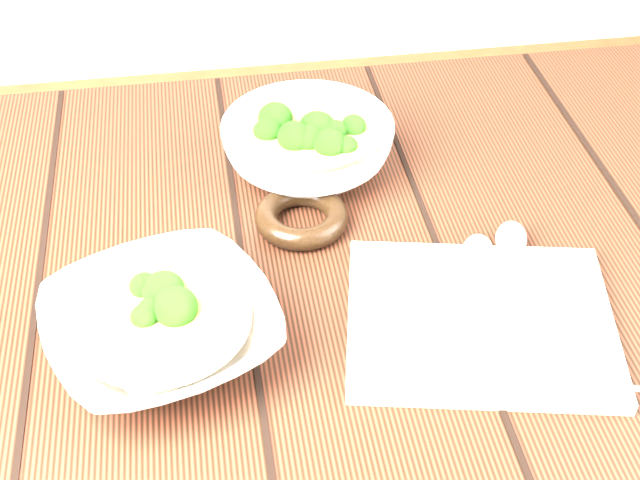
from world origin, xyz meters
TOP-DOWN VIEW (x-y plane):
  - table at (0.00, 0.00)m, footprint 1.20×0.80m
  - soup_bowl_front at (-0.10, -0.07)m, footprint 0.25×0.25m
  - soup_bowl_back at (0.07, 0.18)m, footprint 0.21×0.21m
  - trivet at (0.05, 0.08)m, footprint 0.12×0.12m
  - napkin at (0.19, -0.09)m, footprint 0.28×0.24m
  - spoon_left at (0.19, -0.04)m, footprint 0.09×0.19m
  - spoon_right at (0.23, -0.03)m, footprint 0.09×0.19m

SIDE VIEW (x-z plane):
  - table at x=0.00m, z-range 0.26..1.01m
  - napkin at x=0.19m, z-range 0.75..0.76m
  - trivet at x=0.05m, z-range 0.75..0.77m
  - spoon_left at x=0.19m, z-range 0.76..0.77m
  - spoon_right at x=0.23m, z-range 0.76..0.77m
  - soup_bowl_front at x=-0.10m, z-range 0.75..0.81m
  - soup_bowl_back at x=0.07m, z-range 0.75..0.82m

